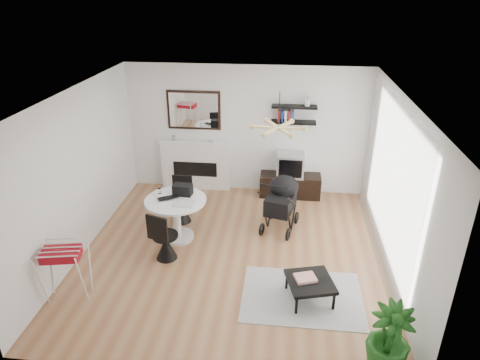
# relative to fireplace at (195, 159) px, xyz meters

# --- Properties ---
(floor) EXTENTS (5.00, 5.00, 0.00)m
(floor) POSITION_rel_fireplace_xyz_m (1.10, -2.42, -0.69)
(floor) COLOR #925C38
(floor) RESTS_ON ground
(ceiling) EXTENTS (5.00, 5.00, 0.00)m
(ceiling) POSITION_rel_fireplace_xyz_m (1.10, -2.42, 2.01)
(ceiling) COLOR white
(ceiling) RESTS_ON wall_back
(wall_back) EXTENTS (5.00, 0.00, 5.00)m
(wall_back) POSITION_rel_fireplace_xyz_m (1.10, 0.08, 0.66)
(wall_back) COLOR white
(wall_back) RESTS_ON floor
(wall_left) EXTENTS (0.00, 5.00, 5.00)m
(wall_left) POSITION_rel_fireplace_xyz_m (-1.40, -2.42, 0.66)
(wall_left) COLOR white
(wall_left) RESTS_ON floor
(wall_right) EXTENTS (0.00, 5.00, 5.00)m
(wall_right) POSITION_rel_fireplace_xyz_m (3.60, -2.42, 0.66)
(wall_right) COLOR white
(wall_right) RESTS_ON floor
(sheer_curtain) EXTENTS (0.04, 3.60, 2.60)m
(sheer_curtain) POSITION_rel_fireplace_xyz_m (3.50, -2.22, 0.66)
(sheer_curtain) COLOR white
(sheer_curtain) RESTS_ON wall_right
(fireplace) EXTENTS (1.50, 0.17, 2.16)m
(fireplace) POSITION_rel_fireplace_xyz_m (0.00, 0.00, 0.00)
(fireplace) COLOR white
(fireplace) RESTS_ON floor
(shelf_lower) EXTENTS (0.90, 0.25, 0.04)m
(shelf_lower) POSITION_rel_fireplace_xyz_m (2.06, -0.05, 0.91)
(shelf_lower) COLOR black
(shelf_lower) RESTS_ON wall_back
(shelf_upper) EXTENTS (0.90, 0.25, 0.04)m
(shelf_upper) POSITION_rel_fireplace_xyz_m (2.06, -0.05, 1.23)
(shelf_upper) COLOR black
(shelf_upper) RESTS_ON wall_back
(pendant_lamp) EXTENTS (0.90, 0.90, 0.10)m
(pendant_lamp) POSITION_rel_fireplace_xyz_m (1.80, -2.12, 1.46)
(pendant_lamp) COLOR tan
(pendant_lamp) RESTS_ON ceiling
(tv_console) EXTENTS (1.27, 0.44, 0.48)m
(tv_console) POSITION_rel_fireplace_xyz_m (2.06, -0.16, -0.45)
(tv_console) COLOR black
(tv_console) RESTS_ON floor
(crt_tv) EXTENTS (0.56, 0.49, 0.49)m
(crt_tv) POSITION_rel_fireplace_xyz_m (2.04, -0.16, 0.03)
(crt_tv) COLOR #B9B9BB
(crt_tv) RESTS_ON tv_console
(dining_table) EXTENTS (1.06, 1.06, 0.78)m
(dining_table) POSITION_rel_fireplace_xyz_m (0.08, -2.05, -0.17)
(dining_table) COLOR white
(dining_table) RESTS_ON floor
(laptop) EXTENTS (0.42, 0.38, 0.03)m
(laptop) POSITION_rel_fireplace_xyz_m (-0.02, -2.09, 0.11)
(laptop) COLOR black
(laptop) RESTS_ON dining_table
(black_bag) EXTENTS (0.34, 0.23, 0.19)m
(black_bag) POSITION_rel_fireplace_xyz_m (0.17, -1.86, 0.19)
(black_bag) COLOR black
(black_bag) RESTS_ON dining_table
(newspaper) EXTENTS (0.37, 0.31, 0.01)m
(newspaper) POSITION_rel_fireplace_xyz_m (0.27, -2.18, 0.10)
(newspaper) COLOR white
(newspaper) RESTS_ON dining_table
(drinking_glass) EXTENTS (0.06, 0.06, 0.10)m
(drinking_glass) POSITION_rel_fireplace_xyz_m (-0.25, -1.87, 0.14)
(drinking_glass) COLOR white
(drinking_glass) RESTS_ON dining_table
(chair_far) EXTENTS (0.42, 0.42, 0.88)m
(chair_far) POSITION_rel_fireplace_xyz_m (0.02, -1.45, -0.41)
(chair_far) COLOR black
(chair_far) RESTS_ON floor
(chair_near) EXTENTS (0.46, 0.47, 0.89)m
(chair_near) POSITION_rel_fireplace_xyz_m (0.04, -2.69, -0.41)
(chair_near) COLOR black
(chair_near) RESTS_ON floor
(drying_rack) EXTENTS (0.68, 0.65, 0.88)m
(drying_rack) POSITION_rel_fireplace_xyz_m (-1.08, -3.78, -0.22)
(drying_rack) COLOR white
(drying_rack) RESTS_ON floor
(stroller) EXTENTS (0.74, 0.97, 1.09)m
(stroller) POSITION_rel_fireplace_xyz_m (1.89, -1.47, -0.22)
(stroller) COLOR black
(stroller) RESTS_ON floor
(rug) EXTENTS (1.74, 1.26, 0.01)m
(rug) POSITION_rel_fireplace_xyz_m (2.26, -3.40, -0.68)
(rug) COLOR #A6A6A6
(rug) RESTS_ON floor
(coffee_table) EXTENTS (0.77, 0.77, 0.32)m
(coffee_table) POSITION_rel_fireplace_xyz_m (2.36, -3.43, -0.39)
(coffee_table) COLOR black
(coffee_table) RESTS_ON rug
(magazines) EXTENTS (0.35, 0.31, 0.04)m
(magazines) POSITION_rel_fireplace_xyz_m (2.29, -3.41, -0.33)
(magazines) COLOR #DA4636
(magazines) RESTS_ON coffee_table
(potted_plant) EXTENTS (0.52, 0.52, 0.91)m
(potted_plant) POSITION_rel_fireplace_xyz_m (3.21, -4.55, -0.23)
(potted_plant) COLOR #1B5217
(potted_plant) RESTS_ON floor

